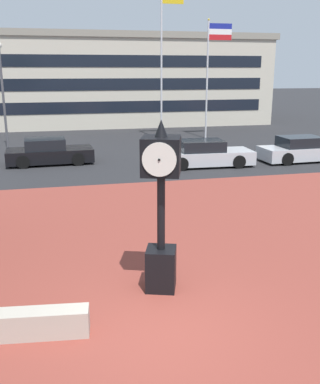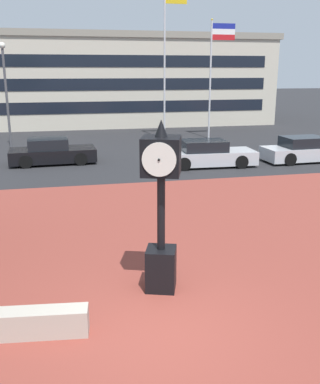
# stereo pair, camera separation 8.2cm
# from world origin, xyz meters

# --- Properties ---
(ground_plane) EXTENTS (200.00, 200.00, 0.00)m
(ground_plane) POSITION_xyz_m (0.00, 0.00, 0.00)
(ground_plane) COLOR #262628
(plaza_brick_paving) EXTENTS (44.00, 14.75, 0.01)m
(plaza_brick_paving) POSITION_xyz_m (0.00, 3.38, 0.00)
(plaza_brick_paving) COLOR brown
(plaza_brick_paving) RESTS_ON ground
(street_clock) EXTENTS (0.96, 0.99, 3.64)m
(street_clock) POSITION_xyz_m (0.32, 1.47, 1.90)
(street_clock) COLOR black
(street_clock) RESTS_ON ground
(car_street_mid) EXTENTS (4.60, 1.97, 1.28)m
(car_street_mid) POSITION_xyz_m (10.60, 13.39, 0.57)
(car_street_mid) COLOR #B7BABF
(car_street_mid) RESTS_ON ground
(car_street_far) EXTENTS (4.31, 2.12, 1.28)m
(car_street_far) POSITION_xyz_m (-2.20, 15.63, 0.57)
(car_street_far) COLOR black
(car_street_far) RESTS_ON ground
(car_street_distant) EXTENTS (4.63, 2.02, 1.28)m
(car_street_distant) POSITION_xyz_m (5.26, 13.34, 0.57)
(car_street_distant) COLOR #B7BABF
(car_street_distant) RESTS_ON ground
(flagpole_primary) EXTENTS (1.51, 0.14, 9.69)m
(flagpole_primary) POSITION_xyz_m (5.23, 22.10, 5.53)
(flagpole_primary) COLOR silver
(flagpole_primary) RESTS_ON ground
(flagpole_secondary) EXTENTS (1.69, 0.14, 7.80)m
(flagpole_secondary) POSITION_xyz_m (8.47, 22.10, 4.71)
(flagpole_secondary) COLOR silver
(flagpole_secondary) RESTS_ON ground
(civic_building) EXTENTS (25.58, 13.51, 7.49)m
(civic_building) POSITION_xyz_m (3.74, 34.93, 3.75)
(civic_building) COLOR beige
(civic_building) RESTS_ON ground
(street_lamp_post) EXTENTS (0.36, 0.36, 6.09)m
(street_lamp_post) POSITION_xyz_m (-4.69, 20.51, 3.77)
(street_lamp_post) COLOR #4C4C51
(street_lamp_post) RESTS_ON ground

